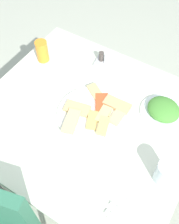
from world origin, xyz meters
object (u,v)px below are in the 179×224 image
at_px(pide_platter, 95,113).
at_px(paper_napkin, 128,223).
at_px(condiment_caddy, 104,60).
at_px(salad_plate_greens, 163,110).
at_px(soda_can, 42,51).
at_px(drinking_glass, 165,173).
at_px(fork, 131,218).
at_px(dining_table, 87,126).

bearing_deg(pide_platter, paper_napkin, 135.53).
bearing_deg(condiment_caddy, salad_plate_greens, 160.58).
distance_m(pide_platter, salad_plate_greens, 0.33).
distance_m(soda_can, drinking_glass, 0.89).
bearing_deg(fork, dining_table, -33.29).
relative_size(pide_platter, drinking_glass, 3.06).
bearing_deg(soda_can, salad_plate_greens, -179.18).
distance_m(salad_plate_greens, condiment_caddy, 0.44).
bearing_deg(condiment_caddy, paper_napkin, 126.33).
relative_size(dining_table, drinking_glass, 9.20).
relative_size(salad_plate_greens, fork, 1.13).
height_order(paper_napkin, fork, fork).
distance_m(drinking_glass, fork, 0.22).
xyz_separation_m(dining_table, condiment_caddy, (0.11, -0.35, 0.11)).
bearing_deg(salad_plate_greens, paper_napkin, 99.59).
relative_size(pide_platter, fork, 1.81).
height_order(pide_platter, condiment_caddy, condiment_caddy).
bearing_deg(drinking_glass, salad_plate_greens, -67.74).
height_order(salad_plate_greens, condiment_caddy, condiment_caddy).
relative_size(dining_table, condiment_caddy, 10.06).
xyz_separation_m(salad_plate_greens, fork, (-0.09, 0.52, -0.02)).
distance_m(soda_can, condiment_caddy, 0.34).
xyz_separation_m(soda_can, paper_napkin, (-0.80, 0.53, -0.06)).
height_order(fork, condiment_caddy, condiment_caddy).
bearing_deg(salad_plate_greens, condiment_caddy, -19.42).
bearing_deg(fork, soda_can, -26.98).
distance_m(paper_napkin, fork, 0.02).
xyz_separation_m(dining_table, drinking_glass, (-0.42, 0.10, 0.14)).
height_order(pide_platter, drinking_glass, drinking_glass).
bearing_deg(salad_plate_greens, soda_can, 0.82).
bearing_deg(paper_napkin, drinking_glass, -98.80).
bearing_deg(dining_table, soda_can, -25.58).
distance_m(paper_napkin, condiment_caddy, 0.85).
relative_size(pide_platter, salad_plate_greens, 1.59).
bearing_deg(pide_platter, drinking_glass, 162.28).
bearing_deg(condiment_caddy, dining_table, 107.85).
height_order(dining_table, salad_plate_greens, salad_plate_greens).
bearing_deg(drinking_glass, fork, 80.46).
bearing_deg(pide_platter, dining_table, 46.53).
xyz_separation_m(fork, condiment_caddy, (0.50, -0.67, 0.02)).
height_order(soda_can, paper_napkin, soda_can).
distance_m(drinking_glass, condiment_caddy, 0.70).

